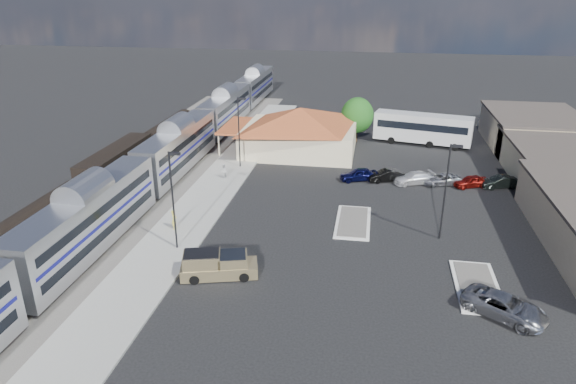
% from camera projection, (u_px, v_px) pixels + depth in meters
% --- Properties ---
extents(ground, '(280.00, 280.00, 0.00)m').
position_uv_depth(ground, '(310.00, 229.00, 48.95)').
color(ground, black).
rests_on(ground, ground).
extents(railbed, '(16.00, 100.00, 0.12)m').
position_uv_depth(railbed, '(139.00, 185.00, 59.48)').
color(railbed, '#4C4944').
rests_on(railbed, ground).
extents(platform, '(5.50, 92.00, 0.18)m').
position_uv_depth(platform, '(208.00, 196.00, 56.25)').
color(platform, gray).
rests_on(platform, ground).
extents(passenger_train, '(3.00, 104.00, 5.55)m').
position_uv_depth(passenger_train, '(178.00, 150.00, 62.80)').
color(passenger_train, silver).
rests_on(passenger_train, ground).
extents(freight_cars, '(2.80, 46.00, 4.00)m').
position_uv_depth(freight_cars, '(117.00, 166.00, 60.08)').
color(freight_cars, black).
rests_on(freight_cars, ground).
extents(station_depot, '(18.35, 12.24, 6.20)m').
position_uv_depth(station_depot, '(300.00, 130.00, 70.40)').
color(station_depot, beige).
rests_on(station_depot, ground).
extents(traffic_island_south, '(3.30, 7.50, 0.21)m').
position_uv_depth(traffic_island_south, '(353.00, 222.00, 50.12)').
color(traffic_island_south, silver).
rests_on(traffic_island_south, ground).
extents(traffic_island_north, '(3.30, 7.50, 0.21)m').
position_uv_depth(traffic_island_north, '(477.00, 286.00, 39.43)').
color(traffic_island_north, silver).
rests_on(traffic_island_north, ground).
extents(lamp_plat_s, '(1.08, 0.25, 9.00)m').
position_uv_depth(lamp_plat_s, '(173.00, 193.00, 43.15)').
color(lamp_plat_s, black).
rests_on(lamp_plat_s, ground).
extents(lamp_plat_n, '(1.08, 0.25, 9.00)m').
position_uv_depth(lamp_plat_n, '(239.00, 127.00, 63.25)').
color(lamp_plat_n, black).
rests_on(lamp_plat_n, ground).
extents(lamp_lot, '(1.08, 0.25, 9.00)m').
position_uv_depth(lamp_lot, '(447.00, 184.00, 45.07)').
color(lamp_lot, black).
rests_on(lamp_lot, ground).
extents(tree_depot, '(4.71, 4.71, 6.63)m').
position_uv_depth(tree_depot, '(357.00, 115.00, 74.38)').
color(tree_depot, '#382314').
rests_on(tree_depot, ground).
extents(pickup_truck, '(6.39, 3.70, 2.08)m').
position_uv_depth(pickup_truck, '(219.00, 265.00, 40.63)').
color(pickup_truck, tan).
rests_on(pickup_truck, ground).
extents(suv, '(6.31, 5.40, 1.61)m').
position_uv_depth(suv, '(505.00, 307.00, 35.74)').
color(suv, gray).
rests_on(suv, ground).
extents(coach_bus, '(14.04, 5.94, 4.40)m').
position_uv_depth(coach_bus, '(423.00, 127.00, 73.82)').
color(coach_bus, white).
rests_on(coach_bus, ground).
extents(person_a, '(0.52, 0.73, 1.89)m').
position_uv_depth(person_a, '(174.00, 219.00, 48.22)').
color(person_a, '#DED045').
rests_on(person_a, platform).
extents(person_b, '(0.74, 0.91, 1.74)m').
position_uv_depth(person_b, '(223.00, 171.00, 60.94)').
color(person_b, silver).
rests_on(person_b, platform).
extents(parked_car_a, '(4.79, 3.11, 1.52)m').
position_uv_depth(parked_car_a, '(359.00, 174.00, 60.71)').
color(parked_car_a, '#0B0D39').
rests_on(parked_car_a, ground).
extents(parked_car_b, '(4.58, 2.90, 1.43)m').
position_uv_depth(parked_car_b, '(386.00, 175.00, 60.51)').
color(parked_car_b, black).
rests_on(parked_car_b, ground).
extents(parked_car_c, '(5.16, 3.66, 1.39)m').
position_uv_depth(parked_car_c, '(414.00, 178.00, 59.74)').
color(parked_car_c, white).
rests_on(parked_car_c, ground).
extents(parked_car_d, '(5.04, 3.48, 1.28)m').
position_uv_depth(parked_car_d, '(442.00, 179.00, 59.54)').
color(parked_car_d, gray).
rests_on(parked_car_d, ground).
extents(parked_car_e, '(4.36, 3.01, 1.38)m').
position_uv_depth(parked_car_e, '(471.00, 181.00, 58.76)').
color(parked_car_e, maroon).
rests_on(parked_car_e, ground).
extents(parked_car_f, '(4.57, 2.77, 1.42)m').
position_uv_depth(parked_car_f, '(500.00, 182.00, 58.53)').
color(parked_car_f, black).
rests_on(parked_car_f, ground).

